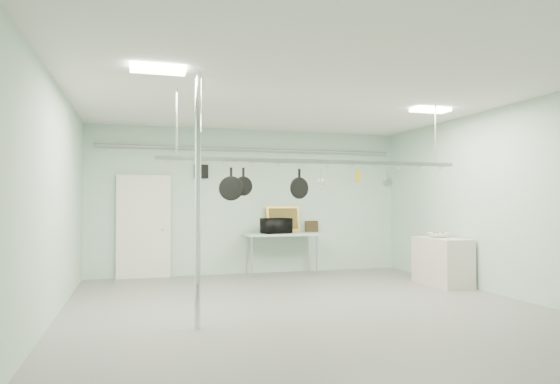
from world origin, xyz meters
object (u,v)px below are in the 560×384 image
object	(u,v)px
fruit_bowl	(439,235)
skillet_left	(231,184)
chrome_pole	(198,200)
skillet_mid	(243,181)
microwave	(276,226)
pot_rack	(316,160)
prep_table	(281,236)
side_cabinet	(442,262)
skillet_right	(299,184)
coffee_canister	(282,228)

from	to	relation	value
fruit_bowl	skillet_left	world-z (taller)	skillet_left
chrome_pole	skillet_mid	world-z (taller)	chrome_pole
microwave	pot_rack	bearing A→B (deg)	73.72
chrome_pole	pot_rack	world-z (taller)	chrome_pole
prep_table	pot_rack	size ratio (longest dim) A/B	0.33
side_cabinet	skillet_right	xyz separation A→B (m)	(-3.22, -1.10, 1.41)
chrome_pole	side_cabinet	size ratio (longest dim) A/B	2.67
side_cabinet	skillet_left	distance (m)	4.62
microwave	skillet_mid	world-z (taller)	skillet_mid
side_cabinet	fruit_bowl	distance (m)	0.51
pot_rack	coffee_canister	xyz separation A→B (m)	(0.37, 3.14, -1.21)
skillet_left	skillet_right	bearing A→B (deg)	15.72
skillet_left	skillet_mid	distance (m)	0.19
chrome_pole	side_cabinet	world-z (taller)	chrome_pole
coffee_canister	fruit_bowl	distance (m)	3.23
fruit_bowl	skillet_right	bearing A→B (deg)	-159.61
prep_table	skillet_right	distance (m)	3.52
fruit_bowl	skillet_mid	distance (m)	4.35
prep_table	microwave	xyz separation A→B (m)	(-0.14, -0.10, 0.24)
pot_rack	coffee_canister	size ratio (longest dim) A/B	21.53
skillet_left	skillet_right	xyz separation A→B (m)	(1.05, 0.00, 0.01)
prep_table	fruit_bowl	bearing A→B (deg)	-39.57
microwave	skillet_mid	xyz separation A→B (m)	(-1.39, -3.20, 0.82)
prep_table	skillet_right	bearing A→B (deg)	-101.44
pot_rack	microwave	xyz separation A→B (m)	(0.26, 3.20, -1.16)
side_cabinet	coffee_canister	size ratio (longest dim) A/B	5.38
chrome_pole	coffee_canister	size ratio (longest dim) A/B	14.36
chrome_pole	skillet_right	distance (m)	1.88
side_cabinet	coffee_canister	distance (m)	3.33
microwave	fruit_bowl	distance (m)	3.36
side_cabinet	microwave	bearing A→B (deg)	141.98
prep_table	skillet_right	world-z (taller)	skillet_right
microwave	skillet_left	size ratio (longest dim) A/B	1.26
fruit_bowl	skillet_right	world-z (taller)	skillet_right
skillet_mid	chrome_pole	bearing A→B (deg)	-140.34
microwave	side_cabinet	bearing A→B (deg)	130.33
skillet_right	side_cabinet	bearing A→B (deg)	3.57
microwave	fruit_bowl	bearing A→B (deg)	131.58
coffee_canister	skillet_left	bearing A→B (deg)	-118.28
pot_rack	skillet_mid	bearing A→B (deg)	180.00
coffee_canister	skillet_mid	bearing A→B (deg)	-115.63
side_cabinet	skillet_right	distance (m)	3.68
fruit_bowl	skillet_mid	bearing A→B (deg)	-163.68
skillet_left	skillet_right	distance (m)	1.05
prep_table	fruit_bowl	xyz separation A→B (m)	(2.55, -2.11, 0.12)
chrome_pole	coffee_canister	world-z (taller)	chrome_pole
prep_table	fruit_bowl	distance (m)	3.31
coffee_canister	microwave	bearing A→B (deg)	150.99
chrome_pole	fruit_bowl	bearing A→B (deg)	23.37
fruit_bowl	skillet_right	distance (m)	3.55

